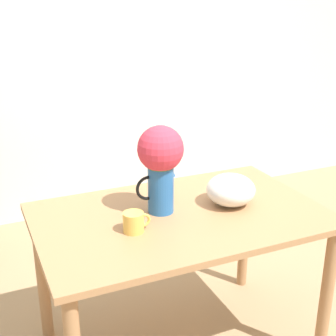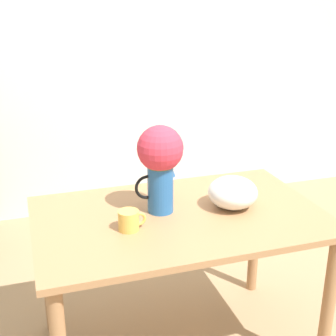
# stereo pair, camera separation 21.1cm
# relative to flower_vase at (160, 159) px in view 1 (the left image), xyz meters

# --- Properties ---
(wall_back) EXTENTS (8.00, 0.05, 2.60)m
(wall_back) POSITION_rel_flower_vase_xyz_m (0.21, 1.77, 0.28)
(wall_back) COLOR silver
(wall_back) RESTS_ON ground_plane
(table) EXTENTS (1.32, 0.83, 0.76)m
(table) POSITION_rel_flower_vase_xyz_m (0.07, -0.06, -0.36)
(table) COLOR #A3754C
(table) RESTS_ON ground_plane
(flower_vase) EXTENTS (0.23, 0.21, 0.41)m
(flower_vase) POSITION_rel_flower_vase_xyz_m (0.00, 0.00, 0.00)
(flower_vase) COLOR #235B9E
(flower_vase) RESTS_ON table
(coffee_mug) EXTENTS (0.12, 0.09, 0.09)m
(coffee_mug) POSITION_rel_flower_vase_xyz_m (-0.18, -0.14, -0.21)
(coffee_mug) COLOR gold
(coffee_mug) RESTS_ON table
(white_bowl) EXTENTS (0.24, 0.24, 0.15)m
(white_bowl) POSITION_rel_flower_vase_xyz_m (0.34, -0.06, -0.18)
(white_bowl) COLOR silver
(white_bowl) RESTS_ON table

